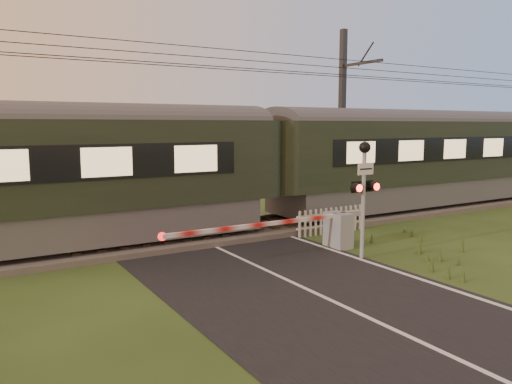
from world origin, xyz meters
TOP-DOWN VIEW (x-y plane):
  - ground at (0.00, 0.00)m, footprint 160.00×160.00m
  - road at (0.02, -0.23)m, footprint 6.00×140.00m
  - track_bed at (0.00, 6.50)m, footprint 140.00×3.40m
  - overhead_wires at (0.00, 6.50)m, footprint 120.00×0.62m
  - train at (2.68, 6.50)m, footprint 42.65×2.94m
  - boom_gate at (2.86, 2.99)m, footprint 6.60×0.82m
  - crossing_signal at (2.89, 1.66)m, footprint 0.82×0.35m
  - picket_fence at (4.22, 4.60)m, footprint 2.82×0.07m
  - catenary_mast at (8.21, 8.73)m, footprint 0.24×2.47m

SIDE VIEW (x-z plane):
  - ground at x=0.00m, z-range 0.00..0.00m
  - road at x=0.02m, z-range 0.00..0.03m
  - track_bed at x=0.00m, z-range -0.13..0.26m
  - picket_fence at x=4.22m, z-range 0.00..0.89m
  - boom_gate at x=2.86m, z-range 0.05..1.14m
  - crossing_signal at x=2.89m, z-range 0.60..3.82m
  - train at x=2.68m, z-range 0.28..4.26m
  - catenary_mast at x=8.21m, z-range 0.14..7.90m
  - overhead_wires at x=0.00m, z-range 5.41..6.04m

